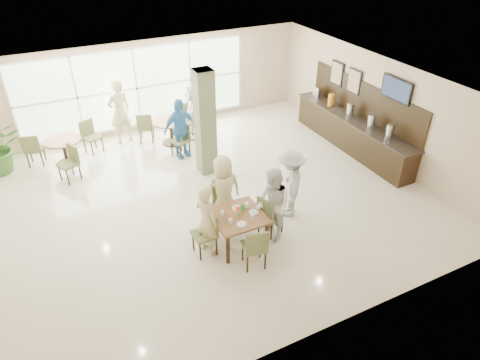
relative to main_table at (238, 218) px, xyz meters
name	(u,v)px	position (x,y,z in m)	size (l,w,h in m)	color
ground	(211,196)	(0.19, 1.88, -0.67)	(10.00, 10.00, 0.00)	beige
room_shell	(209,134)	(0.19, 1.88, 1.04)	(10.00, 10.00, 10.00)	white
window_bank	(137,88)	(-0.31, 6.34, 0.73)	(7.00, 0.04, 7.00)	silver
column	(205,123)	(0.59, 3.08, 0.73)	(0.45, 0.45, 2.80)	#5F6848
main_table	(238,218)	(0.00, 0.00, 0.00)	(1.04, 1.04, 0.75)	brown
round_table_left	(64,146)	(-2.77, 5.16, -0.12)	(0.99, 0.99, 0.75)	brown
round_table_right	(171,126)	(0.26, 5.06, -0.10)	(1.08, 1.08, 0.75)	brown
chairs_main_table	(239,225)	(0.03, 0.02, -0.19)	(2.05, 1.96, 0.95)	#65693A
chairs_table_left	(65,150)	(-2.75, 5.07, -0.19)	(2.12, 1.89, 0.95)	#65693A
chairs_table_right	(173,128)	(0.31, 5.05, -0.19)	(2.05, 1.89, 0.95)	#65693A
tabletop_clutter	(240,213)	(0.03, -0.02, 0.14)	(0.76, 0.72, 0.21)	white
buffet_counter	(352,131)	(4.88, 2.39, -0.11)	(0.64, 4.70, 1.95)	black
wall_tv	(396,89)	(5.12, 1.28, 1.48)	(0.06, 1.00, 0.58)	black
framed_art_a	(354,81)	(5.13, 2.88, 1.18)	(0.05, 0.55, 0.70)	black
framed_art_b	(337,73)	(5.13, 3.68, 1.18)	(0.05, 0.55, 0.70)	black
teen_left	(207,220)	(-0.65, 0.07, 0.12)	(0.58, 0.38, 1.58)	#CDC289
teen_far	(224,190)	(0.08, 0.87, 0.16)	(0.80, 0.44, 1.65)	#CDC289
teen_right	(273,205)	(0.75, -0.12, 0.16)	(0.81, 0.63, 1.66)	white
teen_standing	(291,183)	(1.53, 0.44, 0.16)	(1.07, 0.61, 1.66)	#A9A9AB
adult_a	(180,129)	(0.24, 4.14, 0.20)	(1.01, 0.58, 1.73)	#3F81BF
adult_b	(193,111)	(1.02, 5.13, 0.18)	(1.57, 0.68, 1.69)	white
adult_standing	(120,112)	(-1.02, 5.78, 0.31)	(0.71, 0.47, 1.95)	#CDC289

